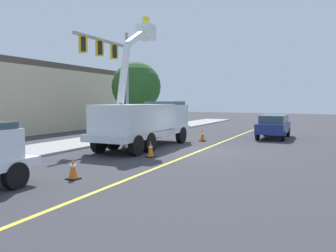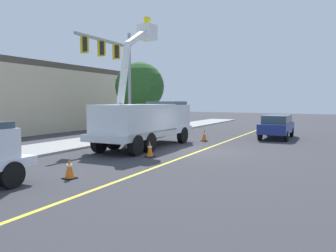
{
  "view_description": "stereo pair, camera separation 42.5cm",
  "coord_description": "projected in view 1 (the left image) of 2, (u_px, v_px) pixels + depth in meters",
  "views": [
    {
      "loc": [
        -16.22,
        -7.83,
        2.7
      ],
      "look_at": [
        -1.3,
        1.21,
        1.4
      ],
      "focal_mm": 35.62,
      "sensor_mm": 36.0,
      "label": 1
    },
    {
      "loc": [
        -16.0,
        -8.19,
        2.7
      ],
      "look_at": [
        -1.3,
        1.21,
        1.4
      ],
      "focal_mm": 35.62,
      "sensor_mm": 36.0,
      "label": 2
    }
  ],
  "objects": [
    {
      "name": "traffic_signal_mast",
      "position": [
        113.0,
        64.0,
        22.5
      ],
      "size": [
        5.73,
        0.9,
        7.62
      ],
      "color": "gray",
      "rests_on": "ground"
    },
    {
      "name": "traffic_cone_mid_rear",
      "position": [
        150.0,
        149.0,
        16.09
      ],
      "size": [
        0.4,
        0.4,
        0.8
      ],
      "color": "black",
      "rests_on": "ground"
    },
    {
      "name": "traffic_cone_mid_front",
      "position": [
        73.0,
        169.0,
        11.5
      ],
      "size": [
        0.4,
        0.4,
        0.77
      ],
      "color": "black",
      "rests_on": "ground"
    },
    {
      "name": "commercial_building_backdrop",
      "position": [
        24.0,
        98.0,
        28.96
      ],
      "size": [
        26.45,
        8.67,
        5.98
      ],
      "color": "beige",
      "rests_on": "ground"
    },
    {
      "name": "traffic_cone_trailing",
      "position": [
        203.0,
        135.0,
        22.59
      ],
      "size": [
        0.4,
        0.4,
        0.82
      ],
      "color": "black",
      "rests_on": "ground"
    },
    {
      "name": "street_tree_right",
      "position": [
        136.0,
        87.0,
        29.22
      ],
      "size": [
        4.3,
        4.3,
        6.13
      ],
      "color": "brown",
      "rests_on": "ground"
    },
    {
      "name": "utility_bucket_truck",
      "position": [
        145.0,
        120.0,
        19.47
      ],
      "size": [
        8.41,
        3.33,
        7.77
      ],
      "color": "silver",
      "rests_on": "ground"
    },
    {
      "name": "lane_centre_stripe",
      "position": [
        199.0,
        151.0,
        18.08
      ],
      "size": [
        49.75,
        5.31,
        0.01
      ],
      "primitive_type": "cube",
      "rotation": [
        0.0,
        0.0,
        0.1
      ],
      "color": "yellow",
      "rests_on": "ground"
    },
    {
      "name": "ground",
      "position": [
        199.0,
        151.0,
        18.08
      ],
      "size": [
        120.0,
        120.0,
        0.0
      ],
      "primitive_type": "plane",
      "color": "#38383D"
    },
    {
      "name": "sidewalk_far_side",
      "position": [
        83.0,
        142.0,
        21.48
      ],
      "size": [
        60.05,
        9.77,
        0.12
      ],
      "primitive_type": "cube",
      "rotation": [
        0.0,
        0.0,
        0.1
      ],
      "color": "#9E9E99",
      "rests_on": "ground"
    },
    {
      "name": "passing_minivan",
      "position": [
        274.0,
        125.0,
        24.38
      ],
      "size": [
        4.97,
        2.38,
        1.69
      ],
      "color": "navy",
      "rests_on": "ground"
    }
  ]
}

